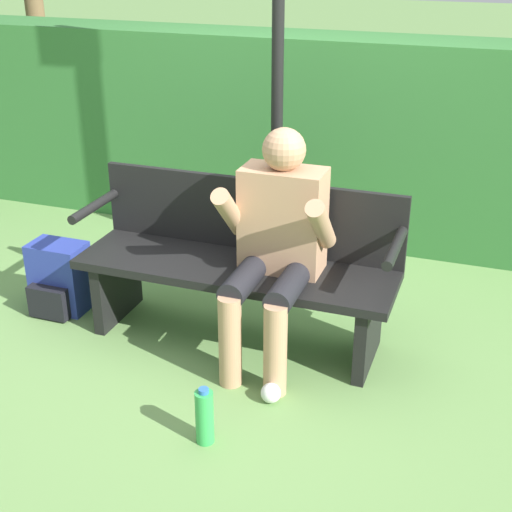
{
  "coord_description": "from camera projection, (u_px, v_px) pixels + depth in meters",
  "views": [
    {
      "loc": [
        1.21,
        -3.06,
        2.01
      ],
      "look_at": [
        0.15,
        -0.1,
        0.55
      ],
      "focal_mm": 50.0,
      "sensor_mm": 36.0,
      "label": 1
    }
  ],
  "objects": [
    {
      "name": "water_bottle",
      "position": [
        205.0,
        417.0,
        3.01
      ],
      "size": [
        0.08,
        0.08,
        0.27
      ],
      "color": "green",
      "rests_on": "ground"
    },
    {
      "name": "backpack",
      "position": [
        59.0,
        279.0,
        4.04
      ],
      "size": [
        0.31,
        0.27,
        0.4
      ],
      "color": "#283893",
      "rests_on": "ground"
    },
    {
      "name": "hedge_back",
      "position": [
        320.0,
        137.0,
        4.93
      ],
      "size": [
        12.0,
        0.52,
        1.37
      ],
      "color": "#337033",
      "rests_on": "ground"
    },
    {
      "name": "person_seated",
      "position": [
        276.0,
        239.0,
        3.44
      ],
      "size": [
        0.54,
        0.61,
        1.16
      ],
      "color": "tan",
      "rests_on": "ground"
    },
    {
      "name": "litter_crumple",
      "position": [
        271.0,
        393.0,
        3.3
      ],
      "size": [
        0.09,
        0.09,
        0.09
      ],
      "color": "silver",
      "rests_on": "ground"
    },
    {
      "name": "park_bench",
      "position": [
        239.0,
        262.0,
        3.7
      ],
      "size": [
        1.65,
        0.49,
        0.83
      ],
      "color": "black",
      "rests_on": "ground"
    },
    {
      "name": "signpost",
      "position": [
        278.0,
        9.0,
        3.88
      ],
      "size": [
        0.45,
        0.09,
        2.77
      ],
      "color": "black",
      "rests_on": "ground"
    },
    {
      "name": "ground_plane",
      "position": [
        236.0,
        338.0,
        3.83
      ],
      "size": [
        40.0,
        40.0,
        0.0
      ],
      "primitive_type": "plane",
      "color": "#668E4C"
    }
  ]
}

